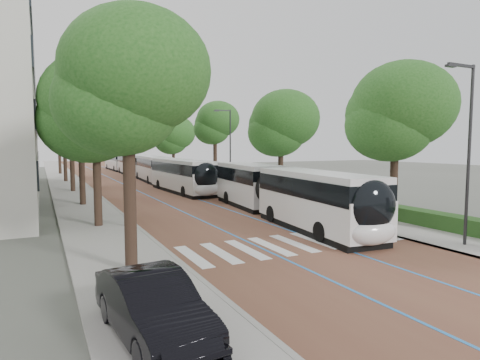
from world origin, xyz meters
The scene contains 21 objects.
ground centered at (0.00, 0.00, 0.00)m, with size 160.00×160.00×0.00m, color #51544C.
road centered at (0.00, 40.00, 0.01)m, with size 11.00×140.00×0.02m, color brown.
sidewalk_left centered at (-7.50, 40.00, 0.06)m, with size 4.00×140.00×0.12m, color #98948F.
sidewalk_right centered at (7.50, 40.00, 0.06)m, with size 4.00×140.00×0.12m, color #98948F.
kerb_left centered at (-5.60, 40.00, 0.06)m, with size 0.20×140.00×0.14m, color gray.
kerb_right centered at (5.60, 40.00, 0.06)m, with size 0.20×140.00×0.14m, color gray.
zebra_crossing centered at (0.20, 1.00, 0.03)m, with size 10.55×3.60×0.01m.
lane_line_left centered at (-1.60, 40.00, 0.02)m, with size 0.12×126.00×0.01m, color #287ACB.
lane_line_right centered at (1.60, 40.00, 0.02)m, with size 0.12×126.00×0.01m, color #287ACB.
hedge centered at (9.10, 0.00, 0.52)m, with size 1.20×14.00×0.80m, color #204A19.
streetlight_near centered at (6.62, -3.00, 4.82)m, with size 1.82×0.20×8.00m.
streetlight_far centered at (6.62, 22.00, 4.82)m, with size 1.82×0.20×8.00m.
lamp_post_left centered at (-6.10, 8.00, 4.12)m, with size 0.14×0.14×8.00m, color #29292B.
trees_left centered at (-7.50, 25.28, 6.91)m, with size 6.39×60.50×9.98m.
trees_right centered at (7.70, 22.16, 6.21)m, with size 5.97×47.87×9.02m.
lead_bus centered at (3.23, 6.63, 1.63)m, with size 4.21×18.55×3.20m.
bus_queued_0 centered at (2.08, 22.64, 1.62)m, with size 2.96×12.48×3.20m.
bus_queued_1 centered at (2.48, 35.99, 1.62)m, with size 3.09×12.50×3.20m.
bus_queued_2 centered at (2.46, 49.11, 1.62)m, with size 2.89×12.47×3.20m.
bus_queued_3 centered at (2.45, 61.32, 1.62)m, with size 2.70×12.43×3.20m.
parked_car centered at (-8.10, -5.40, 0.88)m, with size 1.62×4.63×1.53m, color black.
Camera 1 is at (-10.32, -14.41, 4.62)m, focal length 30.00 mm.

